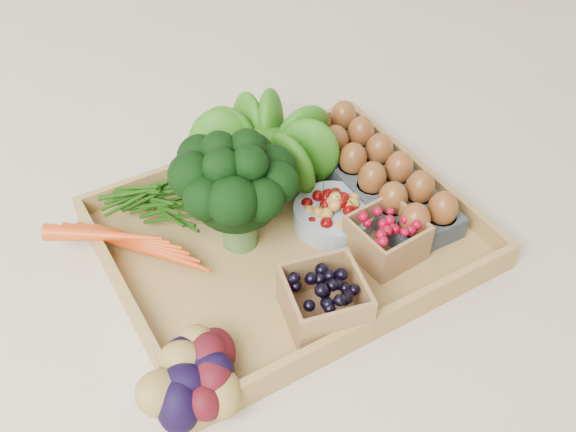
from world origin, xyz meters
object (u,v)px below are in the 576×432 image
egg_carton (374,179)px  broccoli (238,208)px  tray (288,240)px  cherry_bowl (334,215)px

egg_carton → broccoli: bearing=-179.2°
tray → egg_carton: egg_carton is taller
tray → egg_carton: bearing=7.9°
broccoli → egg_carton: size_ratio=0.54×
broccoli → cherry_bowl: broccoli is taller
cherry_bowl → egg_carton: (0.11, 0.04, 0.00)m
broccoli → tray: bearing=-21.8°
tray → broccoli: bearing=158.2°
cherry_bowl → egg_carton: 0.11m
tray → broccoli: broccoli is taller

